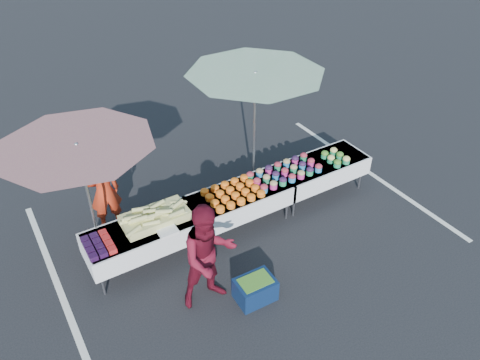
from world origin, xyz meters
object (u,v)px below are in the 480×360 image
table_center (240,199)px  storage_bin (255,289)px  customer (209,256)px  umbrella_right (255,84)px  table_left (143,236)px  umbrella_left (79,156)px  vendor (104,192)px  table_right (320,169)px

table_center → storage_bin: (-0.69, -1.56, -0.39)m
customer → umbrella_right: 3.19m
customer → umbrella_right: (2.06, 2.00, 1.40)m
table_left → umbrella_left: bearing=146.8°
customer → storage_bin: size_ratio=2.91×
vendor → storage_bin: bearing=118.7°
umbrella_left → vendor: bearing=63.8°
table_right → customer: size_ratio=1.07×
vendor → umbrella_right: umbrella_right is taller
vendor → storage_bin: size_ratio=2.54×
table_left → customer: bearing=-65.6°
umbrella_left → storage_bin: size_ratio=4.26×
umbrella_left → storage_bin: bearing=-48.8°
table_right → umbrella_right: umbrella_right is taller
vendor → umbrella_right: bearing=174.9°
table_center → vendor: bearing=148.7°
vendor → storage_bin: 3.13m
table_right → umbrella_left: bearing=174.6°
table_left → table_right: 3.60m
table_left → umbrella_right: umbrella_right is taller
table_center → table_right: size_ratio=1.00×
umbrella_right → storage_bin: umbrella_right is taller
customer → storage_bin: (0.56, -0.37, -0.67)m
table_center → customer: customer is taller
umbrella_left → storage_bin: 3.22m
customer → umbrella_left: size_ratio=0.68×
table_left → vendor: vendor is taller
customer → umbrella_left: bearing=130.4°
umbrella_right → customer: bearing=-135.8°
table_center → umbrella_left: (-2.41, 0.40, 1.50)m
table_left → vendor: size_ratio=1.22×
table_center → umbrella_right: umbrella_right is taller
umbrella_right → storage_bin: size_ratio=5.30×
table_right → umbrella_left: (-4.21, 0.40, 1.50)m
table_left → umbrella_right: (2.60, 0.80, 1.68)m
table_right → umbrella_right: bearing=141.3°
table_right → vendor: vendor is taller
table_left → umbrella_left: size_ratio=0.73×
customer → umbrella_left: 2.31m
table_left → customer: size_ratio=1.07×
umbrella_right → table_center: bearing=-135.0°
table_center → vendor: (-2.01, 1.22, 0.18)m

